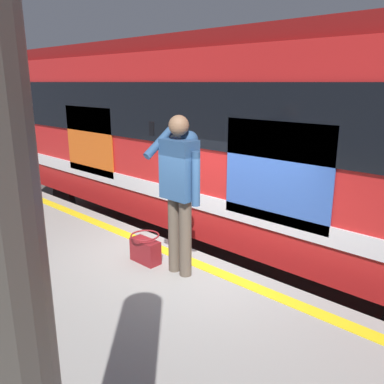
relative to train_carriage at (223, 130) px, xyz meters
The scene contains 7 objects.
ground_plane 3.45m from the train_carriage, 123.44° to the left, with size 26.65×26.65×0.00m, color #4C4742.
safety_line 3.00m from the train_carriage, 119.92° to the left, with size 17.41×0.16×0.01m, color yellow.
track_rail_near 2.80m from the train_carriage, 152.12° to the left, with size 23.10×0.08×0.16m, color slate.
track_rail_far 2.81m from the train_carriage, 151.69° to the right, with size 23.10×0.08×0.16m, color slate.
train_carriage is the anchor object (origin of this frame).
passenger 3.05m from the train_carriage, 120.12° to the left, with size 0.57×0.55×1.82m.
handbag 3.13m from the train_carriage, 110.36° to the left, with size 0.39×0.35×0.36m.
Camera 1 is at (-3.19, 3.60, 3.26)m, focal length 37.31 mm.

